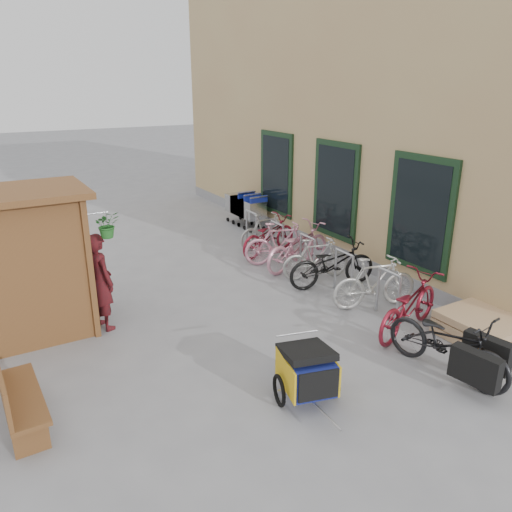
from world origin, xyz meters
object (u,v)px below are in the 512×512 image
bench (15,394)px  shopping_carts (245,206)px  person_kiosk (100,282)px  bike_5 (280,243)px  pallet_stack (482,328)px  cargo_bike (450,344)px  bike_2 (332,264)px  bike_1 (375,282)px  bike_7 (266,231)px  bike_0 (408,305)px  child_trailer (307,370)px  bike_4 (298,246)px  bike_6 (269,235)px  bike_3 (316,259)px  kiosk (14,245)px

bench → shopping_carts: bearing=42.0°
person_kiosk → bike_5: (4.25, 1.09, -0.34)m
pallet_stack → cargo_bike: cargo_bike is taller
shopping_carts → bike_2: size_ratio=0.85×
bike_1 → bike_7: bearing=13.7°
bike_0 → bike_7: 4.99m
child_trailer → bike_1: 3.20m
bike_2 → bike_4: 1.22m
bike_2 → bike_6: (-0.03, 2.38, -0.02)m
person_kiosk → bike_2: size_ratio=0.90×
bike_5 → pallet_stack: bearing=-149.8°
bike_5 → bike_7: (0.34, 1.18, -0.05)m
cargo_bike → person_kiosk: person_kiosk is taller
child_trailer → bike_6: size_ratio=0.79×
bench → cargo_bike: cargo_bike is taller
bike_3 → bike_6: bearing=14.9°
bench → cargo_bike: size_ratio=0.74×
bike_3 → bike_6: 1.86m
bike_0 → bench: bearing=66.7°
pallet_stack → bike_6: size_ratio=0.69×
pallet_stack → bike_0: bike_0 is taller
person_kiosk → bike_2: bearing=-114.7°
child_trailer → shopping_carts: bearing=80.4°
bike_0 → bike_4: bike_4 is taller
bike_4 → bike_5: bike_4 is taller
bike_7 → bike_6: bearing=154.8°
kiosk → bike_1: (5.64, -2.06, -1.06)m
bike_1 → person_kiosk: bearing=84.4°
shopping_carts → bike_4: (-0.66, -3.57, -0.09)m
bike_6 → pallet_stack: bearing=171.7°
bench → bike_4: bike_4 is taller
person_kiosk → bike_6: person_kiosk is taller
child_trailer → bike_7: 6.33m
bike_3 → bike_5: bike_5 is taller
person_kiosk → bike_5: size_ratio=1.01×
pallet_stack → shopping_carts: shopping_carts is taller
bench → shopping_carts: (6.67, 6.35, 0.13)m
shopping_carts → bike_7: size_ratio=1.06×
bike_3 → bike_0: bearing=-168.4°
kiosk → bike_3: kiosk is taller
shopping_carts → bike_7: shopping_carts is taller
bike_2 → bike_3: 0.51m
kiosk → person_kiosk: kiosk is taller
person_kiosk → bike_1: (4.48, -1.71, -0.34)m
bike_0 → person_kiosk: bearing=40.4°
bike_0 → bike_4: (0.17, 3.40, 0.01)m
bike_6 → kiosk: bearing=89.1°
bike_2 → bike_5: (-0.19, 1.62, 0.01)m
bench → bike_0: size_ratio=0.77×
bike_5 → bike_2: bearing=-153.9°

